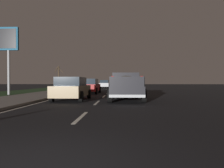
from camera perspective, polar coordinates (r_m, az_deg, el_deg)
ground at (r=29.59m, az=-0.34°, el=-1.75°), size 144.00×144.00×0.00m
sidewalk_shoulder at (r=30.39m, az=-11.15°, el=-1.58°), size 108.00×4.00×0.12m
grass_verge at (r=31.93m, az=-19.91°, el=-1.61°), size 108.00×6.00×0.01m
lane_markings at (r=31.59m, az=-4.82°, el=-1.59°), size 108.00×3.54×0.01m
pickup_truck at (r=14.12m, az=3.81°, el=-0.42°), size 5.42×2.28×1.87m
sedan_silver at (r=40.65m, az=-2.04°, el=0.01°), size 4.40×2.02×1.54m
sedan_tan at (r=14.19m, az=-10.95°, el=-1.22°), size 4.42×2.06×1.54m
sedan_red at (r=21.98m, az=-6.19°, el=-0.54°), size 4.42×2.06×1.54m
gas_price_sign at (r=22.37m, az=-26.62°, el=9.76°), size 0.27×1.90×6.43m
bare_tree_far at (r=44.23m, az=-14.48°, el=2.14°), size 1.04×1.89×4.58m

